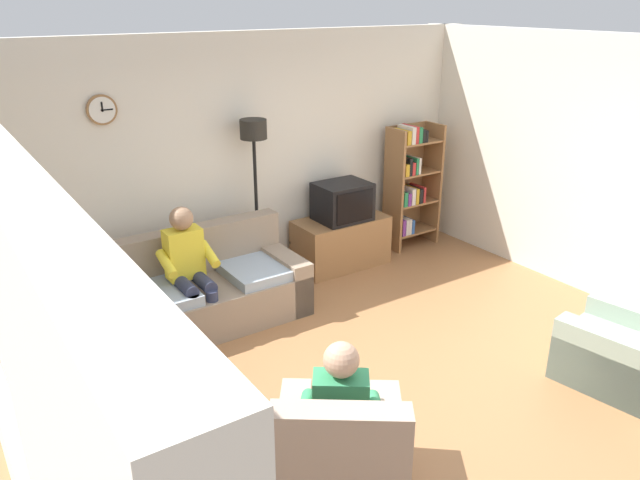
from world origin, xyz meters
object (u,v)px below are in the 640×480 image
Objects in this scene: tv at (343,202)px; person_in_left_armchair at (340,407)px; person_on_couch at (189,265)px; armchair_near_bookshelf at (626,351)px; bookshelf at (409,183)px; armchair_near_window at (340,457)px; tv_stand at (341,242)px; couch at (207,293)px; floor_lamp at (254,158)px.

tv is 3.58m from person_in_left_armchair.
armchair_near_bookshelf is at bearing -46.40° from person_on_couch.
armchair_near_bookshelf is (-0.55, -3.35, -0.54)m from bookshelf.
person_in_left_armchair is at bearing -89.96° from person_on_couch.
armchair_near_window and armchair_near_bookshelf have the same top height.
tv_stand is at bearing 99.47° from armchair_near_bookshelf.
couch is 1.90× the size of armchair_near_bookshelf.
tv is 1.11m from bookshelf.
floor_lamp is 3.92m from armchair_near_bookshelf.
bookshelf is at bearing 3.48° from tv_stand.
armchair_near_window is at bearing -125.70° from tv_stand.
armchair_near_window is at bearing -109.45° from floor_lamp.
armchair_near_bookshelf is (0.55, -3.26, -0.52)m from tv.
couch is 1.53× the size of person_on_couch.
person_in_left_armchair reaches higher than tv.
tv is 3.35m from armchair_near_bookshelf.
tv_stand is at bearing 13.49° from person_on_couch.
tv reaches higher than tv_stand.
tv_stand is at bearing -176.52° from bookshelf.
tv reaches higher than couch.
tv reaches higher than armchair_near_window.
floor_lamp is (-2.16, 0.03, 0.62)m from bookshelf.
tv is 0.51× the size of armchair_near_window.
bookshelf is at bearing 8.72° from couch.
armchair_near_window is at bearing -91.16° from person_on_couch.
armchair_near_window is 1.18× the size of armchair_near_bookshelf.
tv is 0.60× the size of armchair_near_bookshelf.
person_on_couch is at bearing 90.04° from person_in_left_armchair.
couch is at bearing 85.57° from person_in_left_armchair.
armchair_near_bookshelf is at bearing -99.39° from bookshelf.
couch is at bearing 84.55° from armchair_near_window.
tv_stand is 3.61m from person_in_left_armchair.
person_in_left_armchair is (-0.20, -2.53, 0.29)m from couch.
tv reaches higher than armchair_near_bookshelf.
couch is 1.61× the size of armchair_near_window.
bookshelf reaches higher than couch.
armchair_near_window is (-2.15, -2.99, -0.00)m from tv_stand.
tv is at bearing 54.08° from person_in_left_armchair.
floor_lamp is 1.49× the size of person_on_couch.
couch is 2.00m from tv.
tv_stand is 0.98× the size of person_in_left_armchair.
tv is at bearing -90.00° from tv_stand.
couch is 2.61m from armchair_near_window.
couch is at bearing -149.71° from floor_lamp.
couch is 3.79m from armchair_near_bookshelf.
armchair_near_window is (-3.25, -3.06, -0.54)m from bookshelf.
floor_lamp reaches higher than tv.
bookshelf is 4.50m from armchair_near_window.
armchair_near_bookshelf is at bearing -49.72° from couch.
bookshelf is 1.58× the size of armchair_near_bookshelf.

